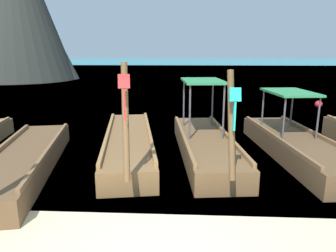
{
  "coord_description": "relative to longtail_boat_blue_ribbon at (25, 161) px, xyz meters",
  "views": [
    {
      "loc": [
        0.36,
        -3.73,
        2.82
      ],
      "look_at": [
        0.0,
        3.27,
        1.13
      ],
      "focal_mm": 33.42,
      "sensor_mm": 36.0,
      "label": 1
    }
  ],
  "objects": [
    {
      "name": "sea_water",
      "position": [
        3.41,
        58.15,
        -0.26
      ],
      "size": [
        120.0,
        120.0,
        0.0
      ],
      "primitive_type": "plane",
      "color": "teal",
      "rests_on": "ground"
    },
    {
      "name": "longtail_boat_blue_ribbon",
      "position": [
        0.0,
        0.0,
        0.0
      ],
      "size": [
        2.29,
        5.76,
        2.35
      ],
      "color": "brown",
      "rests_on": "ground"
    },
    {
      "name": "longtail_boat_red_ribbon",
      "position": [
        2.23,
        1.55,
        0.01
      ],
      "size": [
        2.16,
        6.2,
        2.63
      ],
      "color": "brown",
      "rests_on": "ground"
    },
    {
      "name": "longtail_boat_turquoise_ribbon",
      "position": [
        4.37,
        1.42,
        0.07
      ],
      "size": [
        1.82,
        5.58,
        2.49
      ],
      "color": "brown",
      "rests_on": "ground"
    },
    {
      "name": "longtail_boat_yellow_ribbon",
      "position": [
        6.82,
        1.41,
        0.06
      ],
      "size": [
        1.86,
        5.91,
        2.44
      ],
      "color": "brown",
      "rests_on": "ground"
    },
    {
      "name": "mooring_buoy_near",
      "position": [
        10.57,
        9.11,
        -0.08
      ],
      "size": [
        0.36,
        0.36,
        0.36
      ],
      "color": "red",
      "rests_on": "sea_water"
    }
  ]
}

